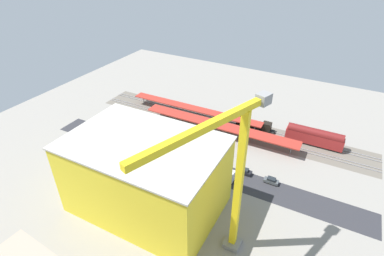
# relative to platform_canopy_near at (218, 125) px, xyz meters

# --- Properties ---
(ground_plane) EXTENTS (166.05, 166.05, 0.00)m
(ground_plane) POSITION_rel_platform_canopy_near_xyz_m (0.32, 15.82, -3.97)
(ground_plane) COLOR gray
(ground_plane) RESTS_ON ground
(rail_bed) EXTENTS (103.93, 14.74, 0.01)m
(rail_bed) POSITION_rel_platform_canopy_near_xyz_m (0.32, -6.81, -3.96)
(rail_bed) COLOR #665E54
(rail_bed) RESTS_ON ground
(street_asphalt) EXTENTS (103.88, 10.20, 0.01)m
(street_asphalt) POSITION_rel_platform_canopy_near_xyz_m (0.32, 19.40, -3.96)
(street_asphalt) COLOR #2D2D33
(street_asphalt) RESTS_ON ground
(track_rails) EXTENTS (103.77, 8.30, 0.12)m
(track_rails) POSITION_rel_platform_canopy_near_xyz_m (0.32, -6.81, -3.79)
(track_rails) COLOR #9E9EA8
(track_rails) RESTS_ON ground
(platform_canopy_near) EXTENTS (56.27, 5.82, 4.18)m
(platform_canopy_near) POSITION_rel_platform_canopy_near_xyz_m (0.00, 0.00, 0.00)
(platform_canopy_near) COLOR #A82D23
(platform_canopy_near) RESTS_ON ground
(platform_canopy_far) EXTENTS (53.59, 4.67, 3.90)m
(platform_canopy_far) POSITION_rel_platform_canopy_near_xyz_m (13.14, -7.03, -0.28)
(platform_canopy_far) COLOR #A82D23
(platform_canopy_far) RESTS_ON ground
(locomotive) EXTENTS (14.28, 2.67, 4.82)m
(locomotive) POSITION_rel_platform_canopy_near_xyz_m (-10.61, -9.57, -2.24)
(locomotive) COLOR black
(locomotive) RESTS_ON ground
(passenger_coach) EXTENTS (18.47, 3.37, 6.07)m
(passenger_coach) POSITION_rel_platform_canopy_near_xyz_m (-30.71, -9.57, -0.79)
(passenger_coach) COLOR black
(passenger_coach) RESTS_ON ground
(parked_car_0) EXTENTS (4.15, 1.80, 1.76)m
(parked_car_0) POSITION_rel_platform_canopy_near_xyz_m (-23.67, 16.02, -3.19)
(parked_car_0) COLOR black
(parked_car_0) RESTS_ON ground
(parked_car_1) EXTENTS (4.57, 1.95, 1.73)m
(parked_car_1) POSITION_rel_platform_canopy_near_xyz_m (-15.45, 15.73, -3.20)
(parked_car_1) COLOR black
(parked_car_1) RESTS_ON ground
(parked_car_2) EXTENTS (4.83, 1.97, 1.72)m
(parked_car_2) POSITION_rel_platform_canopy_near_xyz_m (-7.79, 15.96, -3.21)
(parked_car_2) COLOR black
(parked_car_2) RESTS_ON ground
(parked_car_3) EXTENTS (4.17, 1.90, 1.71)m
(parked_car_3) POSITION_rel_platform_canopy_near_xyz_m (-0.53, 15.67, -3.21)
(parked_car_3) COLOR black
(parked_car_3) RESTS_ON ground
(parked_car_4) EXTENTS (4.15, 1.97, 1.77)m
(parked_car_4) POSITION_rel_platform_canopy_near_xyz_m (7.78, 16.49, -3.18)
(parked_car_4) COLOR black
(parked_car_4) RESTS_ON ground
(parked_car_5) EXTENTS (4.26, 2.06, 1.65)m
(parked_car_5) POSITION_rel_platform_canopy_near_xyz_m (15.61, 15.46, -3.23)
(parked_car_5) COLOR black
(parked_car_5) RESTS_ON ground
(construction_building) EXTENTS (36.23, 24.39, 19.22)m
(construction_building) POSITION_rel_platform_canopy_near_xyz_m (2.16, 39.09, 5.64)
(construction_building) COLOR yellow
(construction_building) RESTS_ON ground
(construction_roof_slab) EXTENTS (36.84, 25.00, 0.40)m
(construction_roof_slab) POSITION_rel_platform_canopy_near_xyz_m (2.16, 39.09, 15.45)
(construction_roof_slab) COLOR #B7B2A8
(construction_roof_slab) RESTS_ON construction_building
(tower_crane) EXTENTS (11.30, 28.13, 36.29)m
(tower_crane) POSITION_rel_platform_canopy_near_xyz_m (-20.80, 42.96, 17.93)
(tower_crane) COLOR gray
(tower_crane) RESTS_ON ground
(box_truck_0) EXTENTS (9.96, 3.02, 3.43)m
(box_truck_0) POSITION_rel_platform_canopy_near_xyz_m (-9.45, 20.80, -2.29)
(box_truck_0) COLOR black
(box_truck_0) RESTS_ON ground
(box_truck_1) EXTENTS (9.75, 3.28, 3.13)m
(box_truck_1) POSITION_rel_platform_canopy_near_xyz_m (17.21, 20.31, -2.41)
(box_truck_1) COLOR black
(box_truck_1) RESTS_ON ground
(box_truck_2) EXTENTS (9.25, 3.40, 3.64)m
(box_truck_2) POSITION_rel_platform_canopy_near_xyz_m (-8.95, 22.43, -2.20)
(box_truck_2) COLOR black
(box_truck_2) RESTS_ON ground
(street_tree_0) EXTENTS (5.26, 5.26, 8.34)m
(street_tree_0) POSITION_rel_platform_canopy_near_xyz_m (-0.53, 24.59, 1.72)
(street_tree_0) COLOR brown
(street_tree_0) RESTS_ON ground
(street_tree_1) EXTENTS (6.37, 6.37, 8.62)m
(street_tree_1) POSITION_rel_platform_canopy_near_xyz_m (18.71, 23.78, 1.46)
(street_tree_1) COLOR brown
(street_tree_1) RESTS_ON ground
(street_tree_2) EXTENTS (5.32, 5.32, 8.44)m
(street_tree_2) POSITION_rel_platform_canopy_near_xyz_m (3.19, 24.06, 1.78)
(street_tree_2) COLOR brown
(street_tree_2) RESTS_ON ground
(street_tree_3) EXTENTS (4.30, 4.30, 6.59)m
(street_tree_3) POSITION_rel_platform_canopy_near_xyz_m (22.72, 23.81, 0.45)
(street_tree_3) COLOR brown
(street_tree_3) RESTS_ON ground
(traffic_light) EXTENTS (0.50, 0.36, 6.21)m
(traffic_light) POSITION_rel_platform_canopy_near_xyz_m (25.91, 24.20, 0.17)
(traffic_light) COLOR #333333
(traffic_light) RESTS_ON ground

